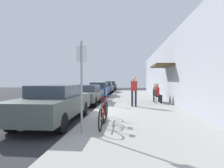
# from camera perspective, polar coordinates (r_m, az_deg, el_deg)

# --- Properties ---
(ground_plane) EXTENTS (60.00, 60.00, 0.00)m
(ground_plane) POSITION_cam_1_polar(r_m,az_deg,el_deg) (9.00, -5.96, -9.16)
(ground_plane) COLOR #2D2D30
(sidewalk_slab) EXTENTS (4.50, 32.00, 0.12)m
(sidewalk_slab) POSITION_cam_1_polar(r_m,az_deg,el_deg) (10.82, 7.99, -7.10)
(sidewalk_slab) COLOR #9E9B93
(sidewalk_slab) RESTS_ON ground_plane
(building_facade) EXTENTS (1.40, 32.00, 4.58)m
(building_facade) POSITION_cam_1_polar(r_m,az_deg,el_deg) (11.13, 20.47, 4.60)
(building_facade) COLOR #999EA8
(building_facade) RESTS_ON ground_plane
(parked_car_0) EXTENTS (1.80, 4.40, 1.43)m
(parked_car_0) POSITION_cam_1_polar(r_m,az_deg,el_deg) (7.16, -18.05, -5.83)
(parked_car_0) COLOR #47514C
(parked_car_0) RESTS_ON ground_plane
(parked_car_1) EXTENTS (1.80, 4.40, 1.30)m
(parked_car_1) POSITION_cam_1_polar(r_m,az_deg,el_deg) (12.23, -8.19, -3.19)
(parked_car_1) COLOR #47514C
(parked_car_1) RESTS_ON ground_plane
(parked_car_2) EXTENTS (1.80, 4.40, 1.42)m
(parked_car_2) POSITION_cam_1_polar(r_m,az_deg,el_deg) (17.32, -4.26, -1.76)
(parked_car_2) COLOR navy
(parked_car_2) RESTS_ON ground_plane
(parked_car_3) EXTENTS (1.80, 4.40, 1.37)m
(parked_car_3) POSITION_cam_1_polar(r_m,az_deg,el_deg) (22.91, -1.98, -1.08)
(parked_car_3) COLOR #47514C
(parked_car_3) RESTS_ON ground_plane
(parked_car_4) EXTENTS (1.80, 4.40, 1.48)m
(parked_car_4) POSITION_cam_1_polar(r_m,az_deg,el_deg) (29.04, -0.49, -0.53)
(parked_car_4) COLOR black
(parked_car_4) RESTS_ON ground_plane
(parking_meter) EXTENTS (0.12, 0.10, 1.32)m
(parking_meter) POSITION_cam_1_polar(r_m,az_deg,el_deg) (10.45, -1.81, -2.82)
(parking_meter) COLOR slate
(parking_meter) RESTS_ON sidewalk_slab
(street_sign) EXTENTS (0.32, 0.06, 2.60)m
(street_sign) POSITION_cam_1_polar(r_m,az_deg,el_deg) (5.04, -9.83, 1.48)
(street_sign) COLOR gray
(street_sign) RESTS_ON sidewalk_slab
(bicycle_0) EXTENTS (0.46, 1.71, 0.90)m
(bicycle_0) POSITION_cam_1_polar(r_m,az_deg,el_deg) (5.75, -2.98, -10.19)
(bicycle_0) COLOR black
(bicycle_0) RESTS_ON sidewalk_slab
(bicycle_1) EXTENTS (0.46, 1.71, 0.90)m
(bicycle_1) POSITION_cam_1_polar(r_m,az_deg,el_deg) (6.52, -2.40, -8.83)
(bicycle_1) COLOR black
(bicycle_1) RESTS_ON sidewalk_slab
(cafe_chair_0) EXTENTS (0.48, 0.48, 0.87)m
(cafe_chair_0) POSITION_cam_1_polar(r_m,az_deg,el_deg) (11.93, 14.40, -3.63)
(cafe_chair_0) COLOR black
(cafe_chair_0) RESTS_ON sidewalk_slab
(seated_patron_0) EXTENTS (0.45, 0.39, 1.29)m
(seated_patron_0) POSITION_cam_1_polar(r_m,az_deg,el_deg) (11.93, 14.68, -2.71)
(seated_patron_0) COLOR #232838
(seated_patron_0) RESTS_ON sidewalk_slab
(cafe_chair_1) EXTENTS (0.47, 0.47, 0.87)m
(cafe_chair_1) POSITION_cam_1_polar(r_m,az_deg,el_deg) (12.70, 13.82, -3.34)
(cafe_chair_1) COLOR black
(cafe_chair_1) RESTS_ON sidewalk_slab
(seated_patron_1) EXTENTS (0.44, 0.37, 1.29)m
(seated_patron_1) POSITION_cam_1_polar(r_m,az_deg,el_deg) (12.70, 14.09, -2.47)
(seated_patron_1) COLOR #232838
(seated_patron_1) RESTS_ON sidewalk_slab
(pedestrian_standing) EXTENTS (0.36, 0.22, 1.70)m
(pedestrian_standing) POSITION_cam_1_polar(r_m,az_deg,el_deg) (10.11, 7.14, -1.64)
(pedestrian_standing) COLOR #232838
(pedestrian_standing) RESTS_ON sidewalk_slab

